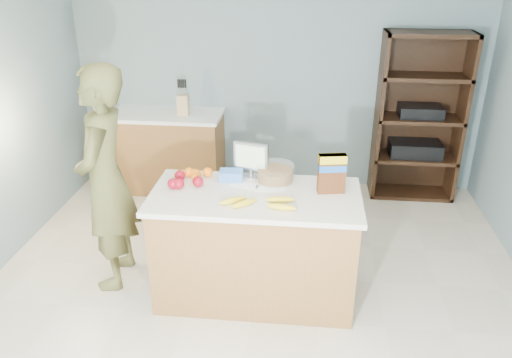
# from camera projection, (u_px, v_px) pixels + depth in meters

# --- Properties ---
(floor) EXTENTS (4.50, 5.00, 0.02)m
(floor) POSITION_uv_depth(u_px,v_px,m) (251.00, 318.00, 3.78)
(floor) COLOR beige
(floor) RESTS_ON ground
(walls) EXTENTS (4.52, 5.02, 2.51)m
(walls) POSITION_uv_depth(u_px,v_px,m) (250.00, 107.00, 3.09)
(walls) COLOR gray
(walls) RESTS_ON ground
(counter_peninsula) EXTENTS (1.56, 0.76, 0.90)m
(counter_peninsula) POSITION_uv_depth(u_px,v_px,m) (255.00, 250.00, 3.88)
(counter_peninsula) COLOR brown
(counter_peninsula) RESTS_ON ground
(back_cabinet) EXTENTS (1.24, 0.62, 0.90)m
(back_cabinet) POSITION_uv_depth(u_px,v_px,m) (169.00, 151.00, 5.70)
(back_cabinet) COLOR brown
(back_cabinet) RESTS_ON ground
(shelving_unit) EXTENTS (0.90, 0.40, 1.80)m
(shelving_unit) POSITION_uv_depth(u_px,v_px,m) (418.00, 120.00, 5.39)
(shelving_unit) COLOR black
(shelving_unit) RESTS_ON ground
(person) EXTENTS (0.49, 0.70, 1.82)m
(person) POSITION_uv_depth(u_px,v_px,m) (106.00, 180.00, 3.88)
(person) COLOR brown
(person) RESTS_ON ground
(knife_block) EXTENTS (0.12, 0.10, 0.31)m
(knife_block) POSITION_uv_depth(u_px,v_px,m) (183.00, 104.00, 5.40)
(knife_block) COLOR tan
(knife_block) RESTS_ON back_cabinet
(envelopes) EXTENTS (0.44, 0.18, 0.00)m
(envelopes) POSITION_uv_depth(u_px,v_px,m) (257.00, 187.00, 3.79)
(envelopes) COLOR white
(envelopes) RESTS_ON counter_peninsula
(bananas) EXTENTS (0.56, 0.21, 0.05)m
(bananas) POSITION_uv_depth(u_px,v_px,m) (260.00, 203.00, 3.50)
(bananas) COLOR gold
(bananas) RESTS_ON counter_peninsula
(apples) EXTENTS (0.26, 0.23, 0.08)m
(apples) POSITION_uv_depth(u_px,v_px,m) (182.00, 181.00, 3.79)
(apples) COLOR maroon
(apples) RESTS_ON counter_peninsula
(oranges) EXTENTS (0.29, 0.20, 0.08)m
(oranges) POSITION_uv_depth(u_px,v_px,m) (192.00, 174.00, 3.91)
(oranges) COLOR orange
(oranges) RESTS_ON counter_peninsula
(blue_carton) EXTENTS (0.19, 0.13, 0.08)m
(blue_carton) POSITION_uv_depth(u_px,v_px,m) (231.00, 175.00, 3.89)
(blue_carton) COLOR blue
(blue_carton) RESTS_ON counter_peninsula
(salad_bowl) EXTENTS (0.30, 0.30, 0.13)m
(salad_bowl) POSITION_uv_depth(u_px,v_px,m) (275.00, 174.00, 3.87)
(salad_bowl) COLOR #267219
(salad_bowl) RESTS_ON counter_peninsula
(tv) EXTENTS (0.28, 0.12, 0.28)m
(tv) POSITION_uv_depth(u_px,v_px,m) (251.00, 158.00, 3.90)
(tv) COLOR silver
(tv) RESTS_ON counter_peninsula
(cereal_box) EXTENTS (0.21, 0.11, 0.30)m
(cereal_box) POSITION_uv_depth(u_px,v_px,m) (332.00, 171.00, 3.63)
(cereal_box) COLOR #592B14
(cereal_box) RESTS_ON counter_peninsula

